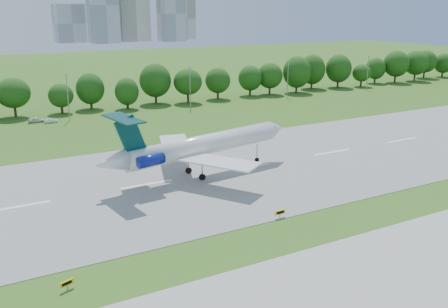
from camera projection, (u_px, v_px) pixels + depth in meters
ground at (341, 214)px, 71.34m from camera, size 600.00×600.00×0.00m
runway at (249, 167)px, 92.32m from camera, size 400.00×45.00×0.08m
tree_line at (130, 86)px, 146.84m from camera, size 288.40×8.40×10.40m
light_poles at (133, 91)px, 137.24m from camera, size 175.90×0.25×12.19m
skyline at (127, 6)px, 437.33m from camera, size 127.00×52.00×80.00m
airliner at (195, 146)px, 85.44m from camera, size 37.97×27.48×12.52m
taxi_sign_left at (67, 283)px, 51.85m from camera, size 1.50×0.66×1.07m
taxi_sign_centre at (280, 212)px, 69.66m from camera, size 1.66×0.28×1.17m
service_vehicle_a at (51, 121)px, 128.00m from camera, size 3.34×1.25×1.09m
service_vehicle_b at (36, 120)px, 128.35m from camera, size 4.06×1.76×1.36m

